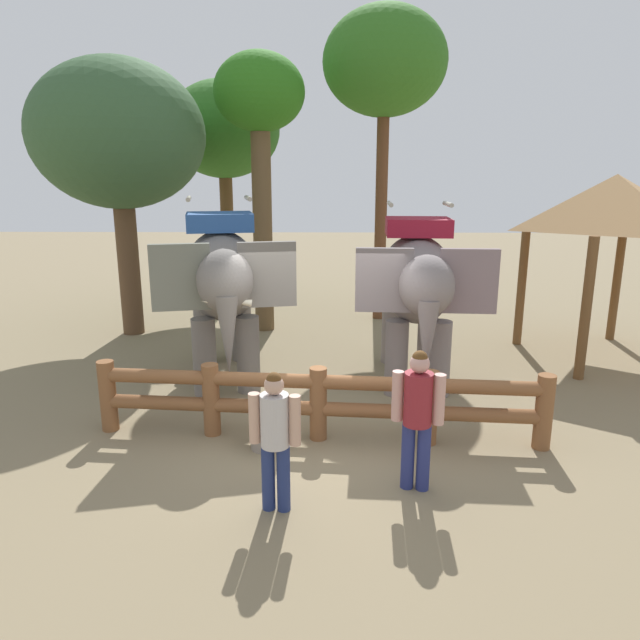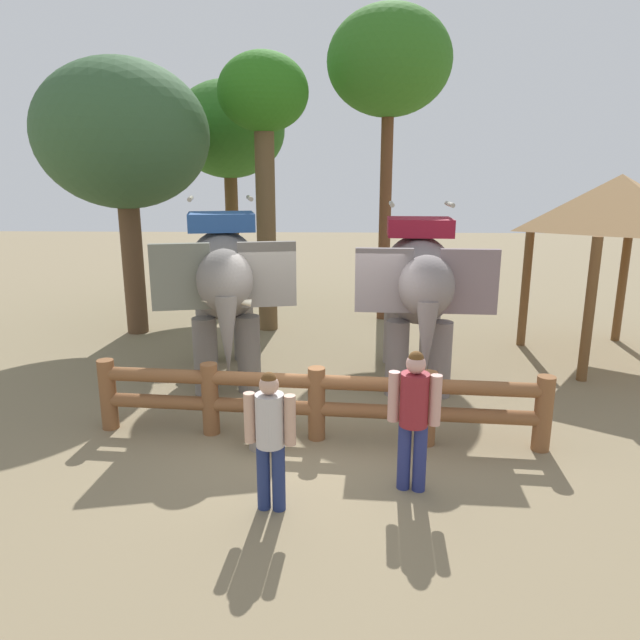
# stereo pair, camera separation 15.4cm
# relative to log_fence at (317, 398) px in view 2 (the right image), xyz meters

# --- Properties ---
(ground_plane) EXTENTS (60.00, 60.00, 0.00)m
(ground_plane) POSITION_rel_log_fence_xyz_m (-0.00, 0.03, -0.60)
(ground_plane) COLOR #807052
(log_fence) EXTENTS (6.33, 0.71, 1.05)m
(log_fence) POSITION_rel_log_fence_xyz_m (0.00, 0.00, 0.00)
(log_fence) COLOR brown
(log_fence) RESTS_ON ground
(elephant_near_left) EXTENTS (2.38, 3.89, 3.26)m
(elephant_near_left) POSITION_rel_log_fence_xyz_m (-1.73, 2.38, 1.23)
(elephant_near_left) COLOR slate
(elephant_near_left) RESTS_ON ground
(elephant_center) EXTENTS (2.11, 3.70, 3.17)m
(elephant_center) POSITION_rel_log_fence_xyz_m (1.66, 2.35, 1.18)
(elephant_center) COLOR slate
(elephant_center) RESTS_ON ground
(tourist_woman_in_black) EXTENTS (0.60, 0.39, 1.71)m
(tourist_woman_in_black) POSITION_rel_log_fence_xyz_m (1.17, -1.31, 0.39)
(tourist_woman_in_black) COLOR navy
(tourist_woman_in_black) RESTS_ON ground
(tourist_man_in_blue) EXTENTS (0.57, 0.35, 1.61)m
(tourist_man_in_blue) POSITION_rel_log_fence_xyz_m (-0.43, -1.79, 0.33)
(tourist_man_in_blue) COLOR navy
(tourist_man_in_blue) RESTS_ON ground
(thatched_shelter) EXTENTS (3.60, 3.60, 3.64)m
(thatched_shelter) POSITION_rel_log_fence_xyz_m (5.61, 3.89, 2.46)
(thatched_shelter) COLOR brown
(thatched_shelter) RESTS_ON ground
(tree_far_left) EXTENTS (2.93, 2.93, 7.44)m
(tree_far_left) POSITION_rel_log_fence_xyz_m (1.41, 7.11, 5.52)
(tree_far_left) COLOR brown
(tree_far_left) RESTS_ON ground
(tree_back_center) EXTENTS (3.05, 3.05, 6.11)m
(tree_back_center) POSITION_rel_log_fence_xyz_m (-2.76, 8.88, 4.16)
(tree_back_center) COLOR brown
(tree_back_center) RESTS_ON ground
(tree_far_right) EXTENTS (3.76, 3.76, 6.07)m
(tree_far_right) POSITION_rel_log_fence_xyz_m (-4.47, 5.54, 3.82)
(tree_far_right) COLOR brown
(tree_far_right) RESTS_ON ground
(tree_deep_back) EXTENTS (2.01, 2.01, 6.24)m
(tree_deep_back) POSITION_rel_log_fence_xyz_m (-1.42, 5.94, 4.42)
(tree_deep_back) COLOR brown
(tree_deep_back) RESTS_ON ground
(feed_bucket) EXTENTS (0.41, 0.41, 0.49)m
(feed_bucket) POSITION_rel_log_fence_xyz_m (-0.71, -0.30, -0.36)
(feed_bucket) COLOR gray
(feed_bucket) RESTS_ON ground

